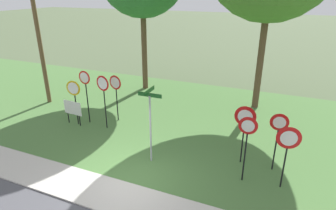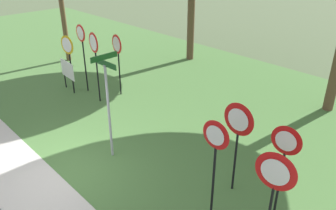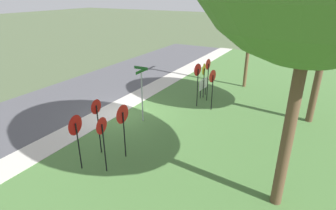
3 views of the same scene
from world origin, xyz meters
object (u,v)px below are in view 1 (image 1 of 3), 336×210
at_px(stop_sign_far_left, 74,93).
at_px(notice_board, 73,109).
at_px(yield_sign_far_left, 278,129).
at_px(utility_pole, 34,21).
at_px(yield_sign_far_right, 247,135).
at_px(stop_sign_near_right, 116,88).
at_px(yield_sign_near_left, 245,121).
at_px(yield_sign_near_right, 288,144).
at_px(stop_sign_near_left, 86,86).
at_px(stop_sign_far_center, 103,90).
at_px(street_name_post, 150,120).

height_order(stop_sign_far_left, notice_board, stop_sign_far_left).
relative_size(stop_sign_far_left, notice_board, 1.86).
bearing_deg(stop_sign_far_left, yield_sign_far_left, -9.01).
bearing_deg(utility_pole, yield_sign_far_right, -14.12).
bearing_deg(stop_sign_far_left, yield_sign_far_right, -16.63).
height_order(stop_sign_near_right, yield_sign_near_left, stop_sign_near_right).
xyz_separation_m(yield_sign_far_right, utility_pole, (-12.19, 3.07, 2.92)).
distance_m(stop_sign_far_left, yield_sign_near_right, 9.89).
bearing_deg(yield_sign_far_right, notice_board, 167.76).
bearing_deg(yield_sign_far_right, stop_sign_far_left, 167.21).
height_order(stop_sign_far_left, yield_sign_near_left, yield_sign_near_left).
bearing_deg(yield_sign_near_left, yield_sign_near_right, -34.41).
relative_size(yield_sign_far_left, yield_sign_far_right, 0.93).
bearing_deg(utility_pole, yield_sign_far_left, -8.44).
distance_m(yield_sign_near_left, yield_sign_near_right, 1.87).
relative_size(yield_sign_near_right, utility_pole, 0.26).
distance_m(stop_sign_near_left, stop_sign_far_center, 1.20).
bearing_deg(yield_sign_near_left, stop_sign_near_right, 166.97).
height_order(stop_sign_far_left, yield_sign_far_left, yield_sign_far_left).
bearing_deg(yield_sign_near_right, stop_sign_far_left, 164.34).
bearing_deg(stop_sign_far_left, street_name_post, -24.62).
bearing_deg(yield_sign_near_left, stop_sign_far_center, 175.20).
bearing_deg(yield_sign_near_right, street_name_post, 174.74).
xyz_separation_m(stop_sign_far_center, yield_sign_near_right, (8.23, -1.48, -0.22)).
bearing_deg(stop_sign_near_right, street_name_post, -30.37).
xyz_separation_m(stop_sign_near_left, notice_board, (-0.56, -0.48, -1.15)).
height_order(stop_sign_near_right, yield_sign_far_right, yield_sign_far_right).
xyz_separation_m(yield_sign_near_left, yield_sign_far_right, (0.26, -1.15, 0.05)).
xyz_separation_m(yield_sign_far_left, yield_sign_far_right, (-0.95, -1.12, 0.12)).
distance_m(utility_pole, notice_board, 5.57).
bearing_deg(stop_sign_near_left, stop_sign_near_right, 35.94).
height_order(stop_sign_near_right, street_name_post, street_name_post).
height_order(stop_sign_near_left, yield_sign_near_left, stop_sign_near_left).
relative_size(stop_sign_far_center, notice_board, 2.16).
bearing_deg(yield_sign_far_right, stop_sign_near_left, 163.91).
height_order(yield_sign_near_left, yield_sign_far_left, yield_sign_near_left).
height_order(street_name_post, notice_board, street_name_post).
bearing_deg(stop_sign_near_right, yield_sign_far_right, -11.35).
xyz_separation_m(yield_sign_far_left, utility_pole, (-13.14, 1.95, 3.05)).
distance_m(stop_sign_far_left, stop_sign_far_center, 1.63).
bearing_deg(stop_sign_far_left, notice_board, -167.56).
bearing_deg(yield_sign_near_right, stop_sign_near_left, 161.53).
relative_size(stop_sign_near_left, yield_sign_far_right, 1.09).
xyz_separation_m(stop_sign_near_left, yield_sign_far_left, (9.06, -0.67, -0.25)).
bearing_deg(utility_pole, stop_sign_far_left, -24.85).
xyz_separation_m(stop_sign_near_right, yield_sign_near_left, (6.62, -1.41, 0.02)).
distance_m(yield_sign_far_right, street_name_post, 3.59).
bearing_deg(stop_sign_far_center, yield_sign_near_right, -1.35).
distance_m(stop_sign_far_left, yield_sign_far_right, 8.62).
bearing_deg(stop_sign_near_left, notice_board, -135.71).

